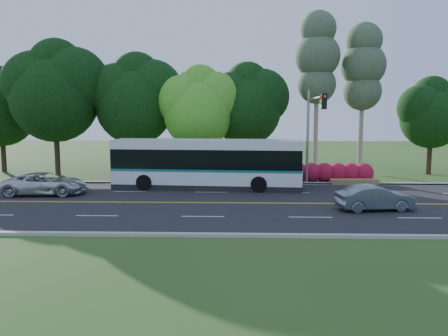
{
  "coord_description": "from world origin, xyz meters",
  "views": [
    {
      "loc": [
        1.24,
        -25.37,
        5.26
      ],
      "look_at": [
        0.42,
        2.0,
        1.85
      ],
      "focal_mm": 35.0,
      "sensor_mm": 36.0,
      "label": 1
    }
  ],
  "objects_px": {
    "transit_bus": "(207,164)",
    "sedan": "(375,198)",
    "traffic_signal": "(312,122)",
    "suv": "(45,184)"
  },
  "relations": [
    {
      "from": "transit_bus",
      "to": "sedan",
      "type": "xyz_separation_m",
      "value": [
        9.66,
        -6.86,
        -1.02
      ]
    },
    {
      "from": "traffic_signal",
      "to": "transit_bus",
      "type": "height_order",
      "value": "traffic_signal"
    },
    {
      "from": "sedan",
      "to": "transit_bus",
      "type": "bearing_deg",
      "value": 46.26
    },
    {
      "from": "transit_bus",
      "to": "suv",
      "type": "distance_m",
      "value": 10.78
    },
    {
      "from": "traffic_signal",
      "to": "transit_bus",
      "type": "bearing_deg",
      "value": -177.7
    },
    {
      "from": "transit_bus",
      "to": "suv",
      "type": "relative_size",
      "value": 2.56
    },
    {
      "from": "traffic_signal",
      "to": "transit_bus",
      "type": "relative_size",
      "value": 0.53
    },
    {
      "from": "traffic_signal",
      "to": "suv",
      "type": "bearing_deg",
      "value": -170.14
    },
    {
      "from": "traffic_signal",
      "to": "sedan",
      "type": "distance_m",
      "value": 8.5
    },
    {
      "from": "traffic_signal",
      "to": "sedan",
      "type": "relative_size",
      "value": 1.69
    }
  ]
}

